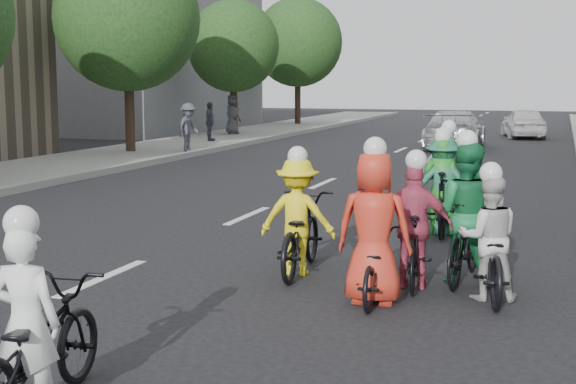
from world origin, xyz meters
The scene contains 21 objects.
ground centered at (0.00, 0.00, 0.00)m, with size 120.00×120.00×0.00m, color black.
sidewalk_left centered at (-8.00, 10.00, 0.07)m, with size 4.00×80.00×0.15m, color gray.
curb_left centered at (-6.05, 10.00, 0.09)m, with size 0.18×80.00×0.18m, color #999993.
bldg_sw centered at (-16.00, 28.00, 4.00)m, with size 10.00×14.00×8.00m, color slate.
tree_l_3 centered at (-8.20, 15.00, 4.52)m, with size 4.80×4.80×6.93m.
tree_l_4 centered at (-8.20, 24.00, 3.96)m, with size 4.00×4.00×5.97m.
tree_l_5 centered at (-8.20, 33.00, 4.52)m, with size 4.80×4.80×6.93m.
cyclist_0 centered at (1.77, -3.80, 0.55)m, with size 0.84×1.94×1.61m.
cyclist_1 centered at (4.38, 1.27, 0.72)m, with size 0.92×1.78×1.91m.
cyclist_2 centered at (2.28, 1.07, 0.62)m, with size 1.03×1.99×1.68m.
cyclist_3 centered at (3.84, 0.86, 0.62)m, with size 0.94×1.58×1.69m.
cyclist_4 centered at (3.52, 0.04, 0.67)m, with size 0.89×1.58×1.89m.
cyclist_5 centered at (3.66, 4.39, 0.61)m, with size 0.68×1.81×1.73m.
cyclist_6 centered at (4.72, 0.67, 0.57)m, with size 1.01×1.93×1.59m.
cyclist_7 centered at (3.67, 4.43, 0.69)m, with size 1.13×1.61×1.77m.
cyclist_8 centered at (3.64, 5.21, 0.63)m, with size 1.02×1.71×1.84m.
follow_car_lead centered at (1.76, 21.15, 0.71)m, with size 1.98×4.86×1.41m, color silver.
follow_car_trail centered at (3.88, 27.77, 0.66)m, with size 1.56×3.88×1.32m, color silver.
spectator_0 centered at (-6.30, 15.53, 0.95)m, with size 1.04×0.60×1.61m, color #4C4C59.
spectator_1 centered at (-7.52, 19.95, 0.91)m, with size 0.89×0.37×1.52m, color #4A4B57.
spectator_2 centered at (-8.25, 23.96, 1.01)m, with size 0.84×0.55×1.72m, color #44454F.
Camera 1 is at (5.46, -8.68, 2.51)m, focal length 50.00 mm.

